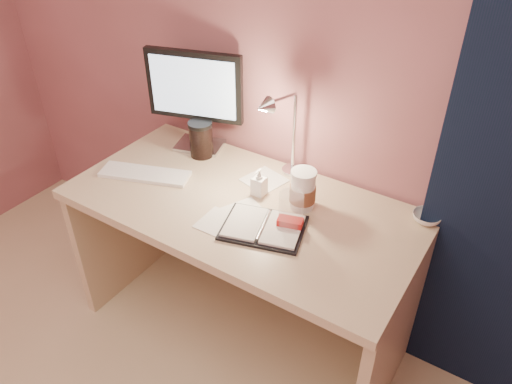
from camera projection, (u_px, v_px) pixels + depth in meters
The scene contains 13 objects.
desk at pixel (252, 237), 2.14m from camera, with size 1.40×0.70×0.73m.
monitor at pixel (195, 92), 2.17m from camera, with size 0.42×0.21×0.46m.
keyboard at pixel (145, 174), 2.12m from camera, with size 0.38×0.11×0.02m, color white.
planner at pixel (266, 227), 1.82m from camera, with size 0.35×0.30×0.05m.
paper_a at pixel (220, 223), 1.86m from camera, with size 0.15×0.15×0.00m, color silver.
paper_b at pixel (264, 180), 2.09m from camera, with size 0.16×0.16×0.00m, color silver.
paper_c at pixel (244, 213), 1.91m from camera, with size 0.15×0.15×0.00m, color silver.
coffee_cup at pixel (303, 191), 1.90m from camera, with size 0.10×0.10×0.16m.
clear_cup at pixel (291, 212), 1.79m from camera, with size 0.09×0.09×0.15m, color white.
bowl at pixel (427, 218), 1.86m from camera, with size 0.11×0.11×0.03m, color silver.
lotion_bottle at pixel (259, 182), 1.98m from camera, with size 0.05×0.05×0.12m, color white.
dark_jar at pixel (201, 141), 2.22m from camera, with size 0.10×0.10×0.15m, color black.
desk_lamp at pixel (290, 133), 1.93m from camera, with size 0.14×0.24×0.39m.
Camera 1 is at (0.90, 0.08, 1.90)m, focal length 35.00 mm.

